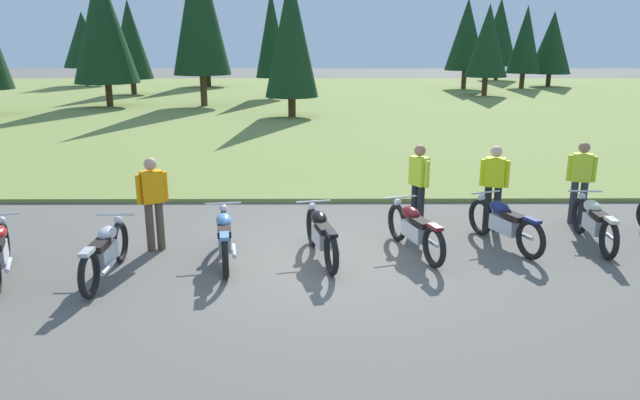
# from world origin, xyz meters

# --- Properties ---
(ground_plane) EXTENTS (140.00, 140.00, 0.00)m
(ground_plane) POSITION_xyz_m (0.00, 0.00, 0.00)
(ground_plane) COLOR #605B54
(grass_moorland) EXTENTS (80.00, 44.00, 0.10)m
(grass_moorland) POSITION_xyz_m (0.00, 25.64, 0.05)
(grass_moorland) COLOR olive
(grass_moorland) RESTS_ON ground
(forest_treeline) EXTENTS (39.83, 29.27, 9.01)m
(forest_treeline) POSITION_xyz_m (-1.76, 32.09, 4.15)
(forest_treeline) COLOR #47331E
(forest_treeline) RESTS_ON ground
(motorcycle_silver) EXTENTS (0.62, 2.10, 0.88)m
(motorcycle_silver) POSITION_xyz_m (-3.35, -0.73, 0.44)
(motorcycle_silver) COLOR black
(motorcycle_silver) RESTS_ON ground
(motorcycle_sky_blue) EXTENTS (0.67, 2.09, 0.88)m
(motorcycle_sky_blue) POSITION_xyz_m (-1.60, -0.04, 0.44)
(motorcycle_sky_blue) COLOR black
(motorcycle_sky_blue) RESTS_ON ground
(motorcycle_black) EXTENTS (0.73, 2.07, 0.88)m
(motorcycle_black) POSITION_xyz_m (0.02, 0.09, 0.44)
(motorcycle_black) COLOR black
(motorcycle_black) RESTS_ON ground
(motorcycle_maroon) EXTENTS (0.84, 2.03, 0.88)m
(motorcycle_maroon) POSITION_xyz_m (1.65, 0.38, 0.44)
(motorcycle_maroon) COLOR black
(motorcycle_maroon) RESTS_ON ground
(motorcycle_navy) EXTENTS (0.92, 2.00, 0.88)m
(motorcycle_navy) POSITION_xyz_m (3.32, 0.72, 0.44)
(motorcycle_navy) COLOR black
(motorcycle_navy) RESTS_ON ground
(motorcycle_cream) EXTENTS (0.62, 2.10, 0.88)m
(motorcycle_cream) POSITION_xyz_m (4.96, 0.76, 0.44)
(motorcycle_cream) COLOR black
(motorcycle_cream) RESTS_ON ground
(rider_with_back_turned) EXTENTS (0.49, 0.37, 1.67)m
(rider_with_back_turned) POSITION_xyz_m (-2.91, 0.54, 0.95)
(rider_with_back_turned) COLOR #4C4233
(rider_with_back_turned) RESTS_ON ground
(rider_near_row_end) EXTENTS (0.53, 0.32, 1.67)m
(rider_near_row_end) POSITION_xyz_m (5.23, 2.07, 0.95)
(rider_near_row_end) COLOR #2D2D38
(rider_near_row_end) RESTS_ON ground
(rider_checking_bike) EXTENTS (0.52, 0.33, 1.67)m
(rider_checking_bike) POSITION_xyz_m (3.36, 1.65, 0.95)
(rider_checking_bike) COLOR black
(rider_checking_bike) RESTS_ON ground
(rider_in_hivis_vest) EXTENTS (0.37, 0.49, 1.67)m
(rider_in_hivis_vest) POSITION_xyz_m (1.93, 1.77, 0.95)
(rider_in_hivis_vest) COLOR black
(rider_in_hivis_vest) RESTS_ON ground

